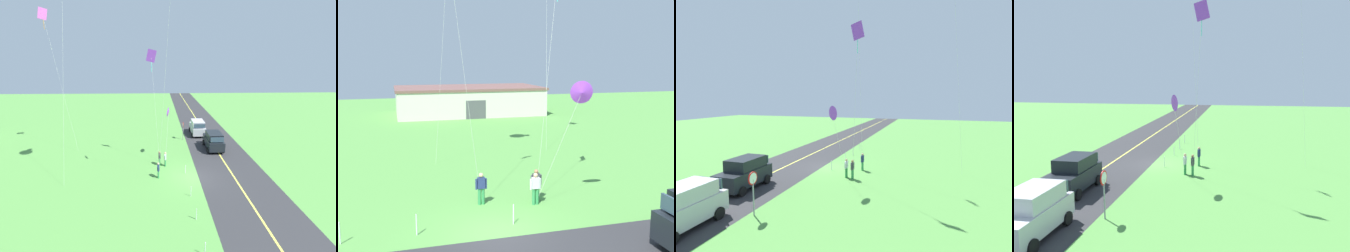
# 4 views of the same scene
# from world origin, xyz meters

# --- Properties ---
(ground_plane) EXTENTS (120.00, 120.00, 0.10)m
(ground_plane) POSITION_xyz_m (0.00, 0.00, -0.05)
(ground_plane) COLOR #549342
(asphalt_road) EXTENTS (120.00, 7.00, 0.00)m
(asphalt_road) POSITION_xyz_m (0.00, -4.00, 0.00)
(asphalt_road) COLOR #2D2D30
(asphalt_road) RESTS_ON ground
(road_centre_stripe) EXTENTS (120.00, 0.16, 0.00)m
(road_centre_stripe) POSITION_xyz_m (0.00, -4.00, 0.01)
(road_centre_stripe) COLOR #E5E04C
(road_centre_stripe) RESTS_ON asphalt_road
(car_suv_foreground) EXTENTS (4.40, 2.12, 2.24)m
(car_suv_foreground) POSITION_xyz_m (7.41, -3.66, 1.15)
(car_suv_foreground) COLOR black
(car_suv_foreground) RESTS_ON ground
(car_parked_east_near) EXTENTS (4.40, 2.12, 2.24)m
(car_parked_east_near) POSITION_xyz_m (13.48, -2.58, 1.15)
(car_parked_east_near) COLOR #B7B7BC
(car_parked_east_near) RESTS_ON ground
(stop_sign) EXTENTS (0.76, 0.08, 2.56)m
(stop_sign) POSITION_xyz_m (11.14, -0.10, 1.80)
(stop_sign) COLOR gray
(stop_sign) RESTS_ON ground
(person_adult_near) EXTENTS (0.58, 0.22, 1.60)m
(person_adult_near) POSITION_xyz_m (0.06, 3.42, 0.86)
(person_adult_near) COLOR #338C4C
(person_adult_near) RESTS_ON ground
(person_adult_companion) EXTENTS (0.58, 0.22, 1.60)m
(person_adult_companion) POSITION_xyz_m (2.61, 2.68, 0.86)
(person_adult_companion) COLOR #338C4C
(person_adult_companion) RESTS_ON ground
(person_child_watcher) EXTENTS (0.58, 0.22, 1.60)m
(person_child_watcher) POSITION_xyz_m (2.87, 3.29, 0.86)
(person_child_watcher) COLOR #338C4C
(person_child_watcher) RESTS_ON ground
(kite_blue_mid) EXTENTS (2.70, 0.68, 6.06)m
(kite_blue_mid) POSITION_xyz_m (4.74, 2.26, 5.49)
(kite_blue_mid) COLOR silver
(kite_blue_mid) RESTS_ON ground
(kite_yellow_high) EXTENTS (1.45, 1.29, 12.16)m
(kite_yellow_high) POSITION_xyz_m (4.11, 4.00, 11.23)
(kite_yellow_high) COLOR silver
(kite_yellow_high) RESTS_ON ground
(fence_post_0) EXTENTS (0.05, 0.05, 0.90)m
(fence_post_0) POSITION_xyz_m (-9.27, 0.70, 0.45)
(fence_post_0) COLOR silver
(fence_post_0) RESTS_ON ground
(fence_post_1) EXTENTS (0.05, 0.05, 0.90)m
(fence_post_1) POSITION_xyz_m (-6.14, 0.70, 0.45)
(fence_post_1) COLOR silver
(fence_post_1) RESTS_ON ground
(fence_post_2) EXTENTS (0.05, 0.05, 0.90)m
(fence_post_2) POSITION_xyz_m (-3.23, 0.70, 0.45)
(fence_post_2) COLOR silver
(fence_post_2) RESTS_ON ground
(fence_post_3) EXTENTS (0.05, 0.05, 0.90)m
(fence_post_3) POSITION_xyz_m (0.88, 0.70, 0.45)
(fence_post_3) COLOR silver
(fence_post_3) RESTS_ON ground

